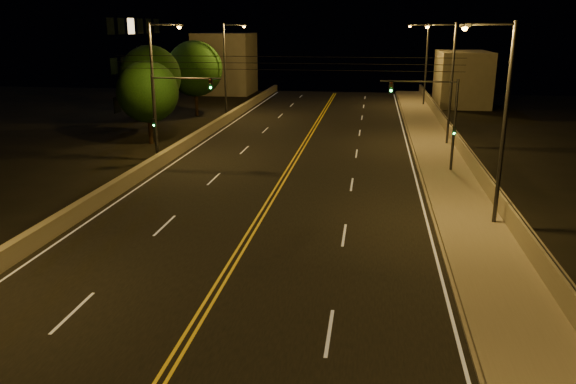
# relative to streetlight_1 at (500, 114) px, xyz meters

# --- Properties ---
(road) EXTENTS (18.00, 120.00, 0.02)m
(road) POSITION_rel_streetlight_1_xyz_m (-11.54, -1.72, -5.65)
(road) COLOR black
(road) RESTS_ON ground
(sidewalk) EXTENTS (3.60, 120.00, 0.30)m
(sidewalk) POSITION_rel_streetlight_1_xyz_m (-0.74, -1.72, -5.51)
(sidewalk) COLOR gray
(sidewalk) RESTS_ON ground
(curb) EXTENTS (0.14, 120.00, 0.15)m
(curb) POSITION_rel_streetlight_1_xyz_m (-2.61, -1.72, -5.58)
(curb) COLOR gray
(curb) RESTS_ON ground
(parapet_wall) EXTENTS (0.30, 120.00, 1.00)m
(parapet_wall) POSITION_rel_streetlight_1_xyz_m (0.91, -1.72, -4.86)
(parapet_wall) COLOR gray
(parapet_wall) RESTS_ON sidewalk
(jersey_barrier) EXTENTS (0.45, 120.00, 0.91)m
(jersey_barrier) POSITION_rel_streetlight_1_xyz_m (-20.76, -1.72, -5.20)
(jersey_barrier) COLOR gray
(jersey_barrier) RESTS_ON ground
(distant_building_right) EXTENTS (6.00, 10.00, 6.61)m
(distant_building_right) POSITION_rel_streetlight_1_xyz_m (4.96, 46.03, -2.36)
(distant_building_right) COLOR gray
(distant_building_right) RESTS_ON ground
(distant_building_left) EXTENTS (8.00, 8.00, 8.59)m
(distant_building_left) POSITION_rel_streetlight_1_xyz_m (-27.54, 54.08, -1.36)
(distant_building_left) COLOR gray
(distant_building_left) RESTS_ON ground
(parapet_rail) EXTENTS (0.06, 120.00, 0.06)m
(parapet_rail) POSITION_rel_streetlight_1_xyz_m (0.91, -1.72, -4.33)
(parapet_rail) COLOR black
(parapet_rail) RESTS_ON parapet_wall
(lane_markings) EXTENTS (17.32, 116.00, 0.00)m
(lane_markings) POSITION_rel_streetlight_1_xyz_m (-11.54, -1.79, -5.64)
(lane_markings) COLOR silver
(lane_markings) RESTS_ON road
(streetlight_1) EXTENTS (2.55, 0.28, 9.88)m
(streetlight_1) POSITION_rel_streetlight_1_xyz_m (0.00, 0.00, 0.00)
(streetlight_1) COLOR #2D2D33
(streetlight_1) RESTS_ON ground
(streetlight_2) EXTENTS (2.55, 0.28, 9.88)m
(streetlight_2) POSITION_rel_streetlight_1_xyz_m (0.00, 19.61, 0.00)
(streetlight_2) COLOR #2D2D33
(streetlight_2) RESTS_ON ground
(streetlight_3) EXTENTS (2.55, 0.28, 9.88)m
(streetlight_3) POSITION_rel_streetlight_1_xyz_m (0.00, 43.75, 0.00)
(streetlight_3) COLOR #2D2D33
(streetlight_3) RESTS_ON ground
(streetlight_5) EXTENTS (2.55, 0.28, 9.88)m
(streetlight_5) POSITION_rel_streetlight_1_xyz_m (-21.48, 11.65, 0.00)
(streetlight_5) COLOR #2D2D33
(streetlight_5) RESTS_ON ground
(streetlight_6) EXTENTS (2.55, 0.28, 9.88)m
(streetlight_6) POSITION_rel_streetlight_1_xyz_m (-21.48, 31.94, 0.00)
(streetlight_6) COLOR #2D2D33
(streetlight_6) RESTS_ON ground
(traffic_signal_right) EXTENTS (5.11, 0.31, 6.34)m
(traffic_signal_right) POSITION_rel_streetlight_1_xyz_m (-1.52, 10.50, -1.67)
(traffic_signal_right) COLOR #2D2D33
(traffic_signal_right) RESTS_ON ground
(traffic_signal_left) EXTENTS (5.11, 0.31, 6.34)m
(traffic_signal_left) POSITION_rel_streetlight_1_xyz_m (-20.36, 10.50, -1.67)
(traffic_signal_left) COLOR #2D2D33
(traffic_signal_left) RESTS_ON ground
(overhead_wires) EXTENTS (22.00, 0.03, 0.83)m
(overhead_wires) POSITION_rel_streetlight_1_xyz_m (-11.54, 7.78, 1.74)
(overhead_wires) COLOR black
(tree_0) EXTENTS (5.10, 5.10, 6.92)m
(tree_0) POSITION_rel_streetlight_1_xyz_m (-24.48, 17.19, -1.30)
(tree_0) COLOR black
(tree_0) RESTS_ON ground
(tree_1) EXTENTS (5.83, 5.83, 7.89)m
(tree_1) POSITION_rel_streetlight_1_xyz_m (-27.20, 24.69, -0.68)
(tree_1) COLOR black
(tree_1) RESTS_ON ground
(tree_2) EXTENTS (6.01, 6.01, 8.14)m
(tree_2) POSITION_rel_streetlight_1_xyz_m (-25.29, 32.65, -0.53)
(tree_2) COLOR black
(tree_2) RESTS_ON ground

